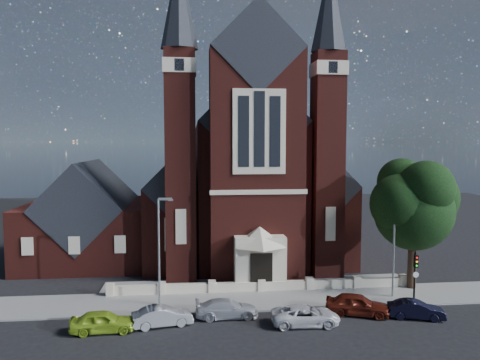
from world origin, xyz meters
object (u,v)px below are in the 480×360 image
object	(u,v)px
car_silver_b	(227,309)
car_navy	(416,310)
car_silver_a	(162,316)
street_lamp_right	(395,240)
car_white_suv	(306,315)
car_dark_red	(357,304)
parish_hall	(89,222)
street_lamp_left	(160,245)
street_tree	(417,206)
car_lime_van	(103,321)
traffic_signal	(415,271)
church	(240,177)

from	to	relation	value
car_silver_b	car_navy	distance (m)	13.05
car_silver_a	street_lamp_right	bearing A→B (deg)	-90.00
car_white_suv	car_navy	size ratio (longest dim) A/B	1.21
car_dark_red	parish_hall	bearing A→B (deg)	71.00
parish_hall	car_silver_a	xyz separation A→B (m)	(8.44, -17.83, -3.36)
street_lamp_left	street_tree	bearing A→B (deg)	4.76
car_lime_van	car_white_suv	distance (m)	13.19
car_silver_b	street_lamp_right	bearing A→B (deg)	-78.90
street_lamp_left	street_lamp_right	world-z (taller)	same
car_lime_van	car_silver_b	world-z (taller)	car_lime_van
car_white_suv	car_dark_red	bearing A→B (deg)	-69.38
street_tree	car_navy	xyz separation A→B (m)	(-2.83, -6.00, -6.34)
traffic_signal	car_lime_van	xyz separation A→B (m)	(-22.28, -2.89, -1.89)
street_lamp_left	car_navy	distance (m)	18.62
car_white_suv	street_lamp_left	bearing A→B (deg)	66.45
street_tree	car_white_suv	world-z (taller)	street_tree
car_lime_van	car_white_suv	size ratio (longest dim) A/B	0.89
street_lamp_right	traffic_signal	world-z (taller)	street_lamp_right
street_lamp_right	traffic_signal	size ratio (longest dim) A/B	2.02
street_lamp_right	traffic_signal	distance (m)	2.71
church	car_white_suv	bearing A→B (deg)	-85.35
church	car_navy	size ratio (longest dim) A/B	9.24
parish_hall	street_lamp_right	size ratio (longest dim) A/B	1.51
car_silver_a	car_white_suv	xyz separation A→B (m)	(9.47, -0.79, -0.02)
street_tree	car_silver_a	size ratio (longest dim) A/B	2.70
parish_hall	car_white_suv	distance (m)	26.06
car_navy	church	bearing A→B (deg)	38.39
parish_hall	car_lime_van	world-z (taller)	parish_hall
parish_hall	church	bearing A→B (deg)	17.16
street_lamp_left	car_lime_van	distance (m)	6.82
street_tree	car_silver_b	distance (m)	17.59
parish_hall	street_tree	size ratio (longest dim) A/B	1.14
church	parish_hall	size ratio (longest dim) A/B	2.86
parish_hall	street_lamp_left	world-z (taller)	parish_hall
parish_hall	street_tree	bearing A→B (deg)	-23.26
traffic_signal	church	bearing A→B (deg)	118.20
street_tree	street_lamp_right	distance (m)	3.84
street_lamp_left	car_silver_b	bearing A→B (deg)	-30.54
car_silver_b	car_navy	world-z (taller)	car_silver_b
church	car_dark_red	world-z (taller)	church
church	car_lime_van	size ratio (longest dim) A/B	8.55
traffic_signal	car_navy	bearing A→B (deg)	-114.38
church	car_silver_a	bearing A→B (deg)	-108.36
church	car_lime_van	distance (m)	27.04
car_dark_red	car_silver_a	bearing A→B (deg)	111.64
church	street_lamp_left	distance (m)	20.84
parish_hall	street_lamp_left	bearing A→B (deg)	-59.98
traffic_signal	car_white_suv	distance (m)	9.78
church	street_lamp_left	size ratio (longest dim) A/B	4.31
church	car_silver_b	world-z (taller)	church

